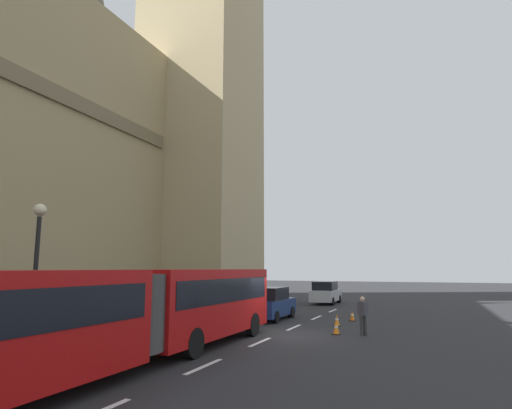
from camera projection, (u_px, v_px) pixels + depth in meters
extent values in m
plane|color=#262628|center=(277.00, 335.00, 18.82)|extent=(160.00, 160.00, 0.00)
cube|color=silver|center=(204.00, 366.00, 12.78)|extent=(2.20, 0.16, 0.01)
cube|color=silver|center=(260.00, 342.00, 16.99)|extent=(2.20, 0.16, 0.01)
cube|color=silver|center=(294.00, 327.00, 21.20)|extent=(2.20, 0.16, 0.01)
cube|color=silver|center=(317.00, 318.00, 25.41)|extent=(2.20, 0.16, 0.01)
cube|color=silver|center=(333.00, 311.00, 29.62)|extent=(2.20, 0.16, 0.01)
cube|color=tan|center=(202.00, 70.00, 47.51)|extent=(10.67, 10.67, 50.01)
cube|color=#B20F0F|center=(201.00, 301.00, 16.77)|extent=(8.17, 2.50, 2.50)
cube|color=black|center=(201.00, 290.00, 16.84)|extent=(7.51, 2.54, 0.90)
cylinder|color=#3F3F3F|center=(125.00, 312.00, 12.62)|extent=(2.38, 2.38, 2.25)
cylinder|color=black|center=(252.00, 324.00, 18.57)|extent=(1.00, 0.30, 1.00)
cylinder|color=black|center=(193.00, 343.00, 13.93)|extent=(1.00, 0.30, 1.00)
cube|color=navy|center=(270.00, 307.00, 24.59)|extent=(4.40, 1.80, 0.90)
cube|color=black|center=(269.00, 293.00, 24.53)|extent=(2.46, 1.66, 0.70)
cylinder|color=black|center=(291.00, 312.00, 25.52)|extent=(0.64, 0.30, 0.64)
cylinder|color=black|center=(275.00, 317.00, 22.94)|extent=(0.64, 0.30, 0.64)
cube|color=#B7B7BC|center=(326.00, 295.00, 35.55)|extent=(4.40, 1.80, 0.90)
cube|color=black|center=(325.00, 286.00, 35.49)|extent=(2.46, 1.66, 0.70)
cylinder|color=black|center=(339.00, 299.00, 36.48)|extent=(0.64, 0.30, 0.64)
cylinder|color=black|center=(332.00, 301.00, 33.90)|extent=(0.64, 0.30, 0.64)
cube|color=black|center=(336.00, 334.00, 19.00)|extent=(0.36, 0.36, 0.03)
cone|color=orange|center=(336.00, 327.00, 19.04)|extent=(0.28, 0.28, 0.55)
cylinder|color=white|center=(336.00, 327.00, 19.04)|extent=(0.17, 0.17, 0.08)
cube|color=black|center=(337.00, 326.00, 21.77)|extent=(0.36, 0.36, 0.03)
cone|color=orange|center=(337.00, 320.00, 21.81)|extent=(0.28, 0.28, 0.55)
cylinder|color=white|center=(337.00, 319.00, 21.82)|extent=(0.17, 0.17, 0.08)
cube|color=black|center=(352.00, 321.00, 23.92)|extent=(0.36, 0.36, 0.03)
cone|color=orange|center=(352.00, 315.00, 23.96)|extent=(0.28, 0.28, 0.55)
cylinder|color=white|center=(352.00, 315.00, 23.97)|extent=(0.17, 0.17, 0.08)
cylinder|color=black|center=(29.00, 350.00, 14.61)|extent=(0.32, 0.32, 0.30)
cylinder|color=black|center=(34.00, 284.00, 14.95)|extent=(0.16, 0.16, 4.80)
sphere|color=beige|center=(40.00, 210.00, 15.34)|extent=(0.44, 0.44, 0.44)
cylinder|color=#333333|center=(362.00, 325.00, 18.78)|extent=(0.16, 0.16, 0.86)
cylinder|color=#333333|center=(365.00, 325.00, 18.87)|extent=(0.16, 0.16, 0.86)
cube|color=#3F3F47|center=(363.00, 308.00, 18.93)|extent=(0.44, 0.46, 0.60)
sphere|color=beige|center=(362.00, 299.00, 19.00)|extent=(0.22, 0.22, 0.22)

